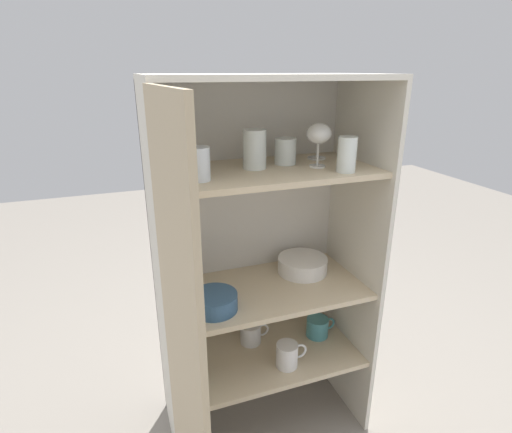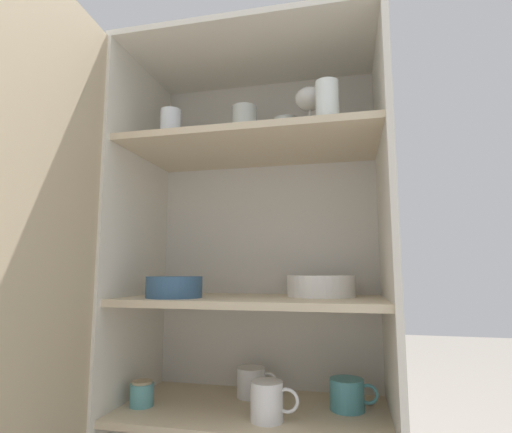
{
  "view_description": "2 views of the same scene",
  "coord_description": "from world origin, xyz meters",
  "px_view_note": "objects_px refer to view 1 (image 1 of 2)",
  "views": [
    {
      "loc": [
        -0.49,
        -1.05,
        1.42
      ],
      "look_at": [
        -0.03,
        0.2,
        0.93
      ],
      "focal_mm": 28.0,
      "sensor_mm": 36.0,
      "label": 1
    },
    {
      "loc": [
        0.28,
        -0.97,
        0.72
      ],
      "look_at": [
        0.01,
        0.19,
        0.88
      ],
      "focal_mm": 28.0,
      "sensor_mm": 36.0,
      "label": 2
    }
  ],
  "objects_px": {
    "mixing_bowl_large": "(214,301)",
    "storage_jar": "(190,376)",
    "plate_stack_white": "(302,265)",
    "coffee_mug_primary": "(251,333)"
  },
  "relations": [
    {
      "from": "plate_stack_white",
      "to": "storage_jar",
      "type": "bearing_deg",
      "value": -165.5
    },
    {
      "from": "mixing_bowl_large",
      "to": "coffee_mug_primary",
      "type": "bearing_deg",
      "value": 41.13
    },
    {
      "from": "mixing_bowl_large",
      "to": "coffee_mug_primary",
      "type": "height_order",
      "value": "mixing_bowl_large"
    },
    {
      "from": "coffee_mug_primary",
      "to": "storage_jar",
      "type": "xyz_separation_m",
      "value": [
        -0.29,
        -0.15,
        -0.01
      ]
    },
    {
      "from": "mixing_bowl_large",
      "to": "storage_jar",
      "type": "height_order",
      "value": "mixing_bowl_large"
    },
    {
      "from": "mixing_bowl_large",
      "to": "storage_jar",
      "type": "xyz_separation_m",
      "value": [
        -0.1,
        0.02,
        -0.31
      ]
    },
    {
      "from": "mixing_bowl_large",
      "to": "coffee_mug_primary",
      "type": "xyz_separation_m",
      "value": [
        0.19,
        0.17,
        -0.3
      ]
    },
    {
      "from": "mixing_bowl_large",
      "to": "plate_stack_white",
      "type": "bearing_deg",
      "value": 19.77
    },
    {
      "from": "mixing_bowl_large",
      "to": "storage_jar",
      "type": "bearing_deg",
      "value": 170.77
    },
    {
      "from": "mixing_bowl_large",
      "to": "storage_jar",
      "type": "relative_size",
      "value": 2.34
    }
  ]
}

